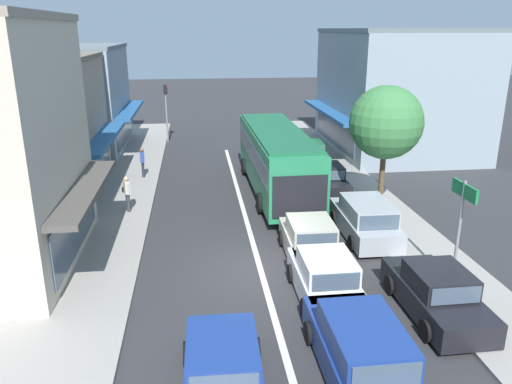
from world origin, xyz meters
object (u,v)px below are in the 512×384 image
(sedan_queue_far_back, at_px, (223,374))
(hatchback_adjacent_lane_lead, at_px, (325,278))
(parked_sedan_kerb_third, at_px, (325,180))
(parked_sedan_kerb_rear, at_px, (309,154))
(parked_sedan_kerb_front, at_px, (436,294))
(pedestrian_with_handbag_near, at_px, (127,191))
(traffic_light_downstreet, at_px, (166,103))
(parked_wagon_kerb_second, at_px, (365,220))
(city_bus, at_px, (277,156))
(street_tree_right, at_px, (386,123))
(pedestrian_browsing_midblock, at_px, (142,161))
(directional_road_sign, at_px, (462,210))
(wagon_queue_gap_filler, at_px, (360,350))
(hatchback_adjacent_lane_trail, at_px, (309,240))

(sedan_queue_far_back, bearing_deg, hatchback_adjacent_lane_lead, 50.06)
(parked_sedan_kerb_third, relative_size, parked_sedan_kerb_rear, 1.00)
(parked_sedan_kerb_front, relative_size, pedestrian_with_handbag_near, 2.58)
(pedestrian_with_handbag_near, bearing_deg, traffic_light_downstreet, 85.72)
(hatchback_adjacent_lane_lead, bearing_deg, parked_wagon_kerb_second, 57.99)
(city_bus, xyz_separation_m, hatchback_adjacent_lane_lead, (-0.24, -10.70, -1.17))
(hatchback_adjacent_lane_lead, xyz_separation_m, parked_sedan_kerb_front, (3.00, -1.24, -0.05))
(city_bus, xyz_separation_m, sedan_queue_far_back, (-3.59, -14.70, -1.22))
(city_bus, xyz_separation_m, street_tree_right, (4.24, -3.39, 2.21))
(sedan_queue_far_back, bearing_deg, pedestrian_browsing_midblock, 100.66)
(directional_road_sign, distance_m, street_tree_right, 7.26)
(pedestrian_with_handbag_near, bearing_deg, directional_road_sign, -36.16)
(sedan_queue_far_back, height_order, wagon_queue_gap_filler, wagon_queue_gap_filler)
(parked_wagon_kerb_second, bearing_deg, directional_road_sign, -71.38)
(city_bus, relative_size, pedestrian_browsing_midblock, 6.68)
(hatchback_adjacent_lane_trail, distance_m, parked_sedan_kerb_third, 7.94)
(wagon_queue_gap_filler, relative_size, parked_wagon_kerb_second, 0.99)
(traffic_light_downstreet, relative_size, pedestrian_with_handbag_near, 2.58)
(city_bus, xyz_separation_m, pedestrian_with_handbag_near, (-7.13, -2.34, -0.81))
(wagon_queue_gap_filler, height_order, street_tree_right, street_tree_right)
(hatchback_adjacent_lane_lead, xyz_separation_m, wagon_queue_gap_filler, (-0.09, -3.66, 0.04))
(parked_sedan_kerb_rear, xyz_separation_m, street_tree_right, (1.39, -8.45, 3.43))
(wagon_queue_gap_filler, xyz_separation_m, parked_wagon_kerb_second, (2.91, 8.18, 0.00))
(hatchback_adjacent_lane_trail, height_order, parked_sedan_kerb_rear, hatchback_adjacent_lane_trail)
(parked_sedan_kerb_rear, bearing_deg, city_bus, -119.36)
(pedestrian_browsing_midblock, bearing_deg, parked_sedan_kerb_front, -57.23)
(pedestrian_browsing_midblock, bearing_deg, pedestrian_with_handbag_near, -91.87)
(hatchback_adjacent_lane_trail, height_order, sedan_queue_far_back, hatchback_adjacent_lane_trail)
(sedan_queue_far_back, xyz_separation_m, directional_road_sign, (7.64, 4.20, 2.01))
(directional_road_sign, relative_size, pedestrian_browsing_midblock, 2.21)
(parked_sedan_kerb_front, relative_size, parked_wagon_kerb_second, 0.93)
(parked_sedan_kerb_front, distance_m, parked_sedan_kerb_third, 11.62)
(street_tree_right, distance_m, pedestrian_browsing_midblock, 13.31)
(city_bus, height_order, directional_road_sign, directional_road_sign)
(parked_sedan_kerb_front, relative_size, street_tree_right, 0.74)
(hatchback_adjacent_lane_lead, distance_m, parked_sedan_kerb_rear, 16.06)
(directional_road_sign, distance_m, pedestrian_browsing_midblock, 17.61)
(hatchback_adjacent_lane_trail, bearing_deg, pedestrian_browsing_midblock, 122.07)
(wagon_queue_gap_filler, height_order, parked_sedan_kerb_third, wagon_queue_gap_filler)
(city_bus, height_order, parked_sedan_kerb_rear, city_bus)
(traffic_light_downstreet, distance_m, street_tree_right, 19.04)
(traffic_light_downstreet, bearing_deg, parked_sedan_kerb_front, -70.33)
(city_bus, bearing_deg, parked_wagon_kerb_second, -67.26)
(hatchback_adjacent_lane_lead, bearing_deg, directional_road_sign, 2.55)
(parked_sedan_kerb_rear, bearing_deg, street_tree_right, -80.68)
(city_bus, bearing_deg, street_tree_right, -38.64)
(parked_sedan_kerb_front, bearing_deg, pedestrian_browsing_midblock, 122.77)
(parked_wagon_kerb_second, bearing_deg, pedestrian_with_handbag_near, 158.45)
(pedestrian_browsing_midblock, bearing_deg, city_bus, -24.39)
(city_bus, distance_m, sedan_queue_far_back, 15.18)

